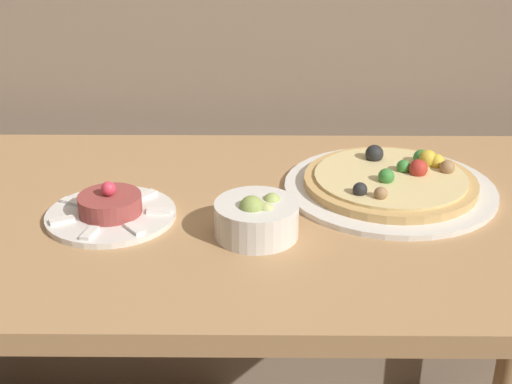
{
  "coord_description": "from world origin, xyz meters",
  "views": [
    {
      "loc": [
        0.04,
        -0.73,
        1.32
      ],
      "look_at": [
        0.03,
        0.34,
        0.82
      ],
      "focal_mm": 50.0,
      "sensor_mm": 36.0,
      "label": 1
    }
  ],
  "objects": [
    {
      "name": "pizza_plate",
      "position": [
        0.28,
        0.43,
        0.8
      ],
      "size": [
        0.38,
        0.38,
        0.06
      ],
      "color": "silver",
      "rests_on": "dining_table"
    },
    {
      "name": "dining_table",
      "position": [
        0.0,
        0.36,
        0.67
      ],
      "size": [
        1.41,
        0.72,
        0.78
      ],
      "color": "#AD7F51",
      "rests_on": "ground_plane"
    },
    {
      "name": "tartare_plate",
      "position": [
        -0.21,
        0.32,
        0.8
      ],
      "size": [
        0.22,
        0.22,
        0.07
      ],
      "color": "silver",
      "rests_on": "dining_table"
    },
    {
      "name": "small_bowl",
      "position": [
        0.04,
        0.26,
        0.81
      ],
      "size": [
        0.13,
        0.13,
        0.07
      ],
      "color": "silver",
      "rests_on": "dining_table"
    }
  ]
}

